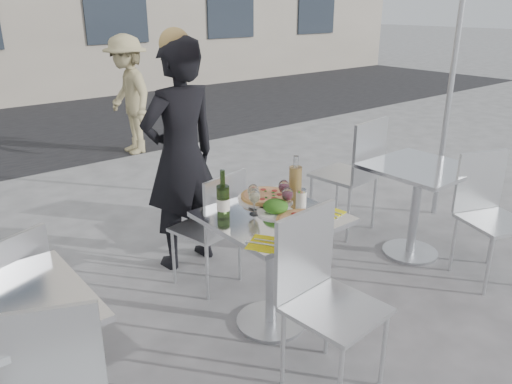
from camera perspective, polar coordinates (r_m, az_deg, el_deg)
ground at (r=3.30m, az=1.71°, el=-14.69°), size 80.00×80.00×0.00m
street_asphalt at (r=8.91m, az=-26.97°, el=6.14°), size 24.00×5.00×0.00m
main_table at (r=3.01m, az=1.81°, el=-6.32°), size 0.72×0.72×0.75m
side_table_left at (r=2.46m, az=-26.85°, el=-15.80°), size 0.72×0.72×0.75m
side_table_right at (r=4.08m, az=17.94°, el=0.07°), size 0.72×0.72×0.75m
chair_far at (r=3.44m, az=-4.74°, el=-3.33°), size 0.46×0.47×0.86m
chair_near at (r=2.60m, az=7.45°, el=-10.68°), size 0.46×0.48×0.95m
side_chair_lfar at (r=2.87m, az=-26.56°, el=-10.67°), size 0.51×0.52×0.88m
side_chair_rfar at (r=4.33m, az=11.30°, el=2.83°), size 0.52×0.53×1.03m
side_chair_rnear at (r=3.97m, az=24.97°, el=-1.42°), size 0.54×0.55×0.92m
woman_diner at (r=3.71m, az=-8.57°, el=4.00°), size 0.65×0.44×1.71m
pedestrian_b at (r=6.88m, az=-14.33°, el=10.66°), size 0.65×1.05×1.55m
pizza_near at (r=2.84m, az=5.55°, el=-3.28°), size 0.32×0.32×0.02m
pizza_far at (r=3.15m, az=1.12°, el=-0.57°), size 0.36×0.36×0.03m
salad_plate at (r=2.94m, az=2.25°, el=-1.80°), size 0.22×0.22×0.09m
wine_bottle at (r=2.84m, az=-3.78°, el=-0.95°), size 0.07×0.08×0.29m
carafe at (r=3.11m, az=4.51°, el=1.07°), size 0.08×0.08×0.29m
sugar_shaker at (r=3.05m, az=5.18°, el=-0.65°), size 0.06×0.06×0.11m
wineglass_white_a at (r=2.89m, az=-0.18°, el=-0.55°), size 0.07×0.07×0.16m
wineglass_white_b at (r=2.97m, az=-0.32°, el=0.02°), size 0.07×0.07×0.16m
wineglass_red_a at (r=2.93m, az=3.61°, el=-0.34°), size 0.07×0.07×0.16m
wineglass_red_b at (r=3.05m, az=3.21°, el=0.54°), size 0.07×0.07×0.16m
napkin_left at (r=2.58m, az=1.20°, el=-5.91°), size 0.25×0.25×0.01m
napkin_right at (r=2.98m, az=7.97°, el=-2.29°), size 0.20×0.20×0.01m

